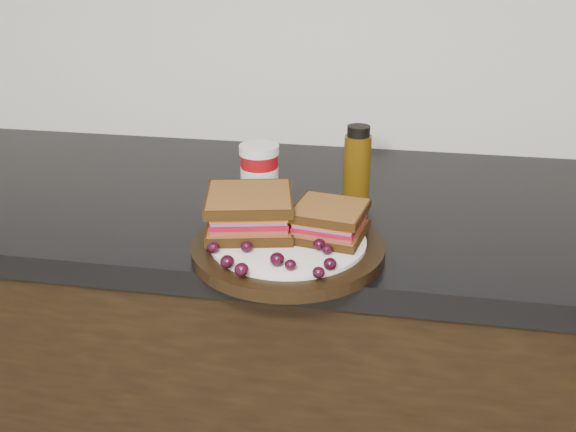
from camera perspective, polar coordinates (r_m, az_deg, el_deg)
name	(u,v)px	position (r m, az deg, el deg)	size (l,w,h in m)	color
base_cabinets	(182,392)	(1.44, -9.36, -15.22)	(3.96, 0.58, 0.86)	black
countertop	(166,197)	(1.21, -10.77, 1.64)	(3.98, 0.60, 0.04)	black
plate	(288,248)	(0.93, 0.00, -2.87)	(0.28, 0.28, 0.02)	black
sandwich_left	(249,212)	(0.94, -3.44, 0.37)	(0.12, 0.12, 0.06)	brown
sandwich_right	(330,221)	(0.93, 3.71, -0.45)	(0.10, 0.10, 0.05)	brown
grape_0	(213,247)	(0.89, -6.65, -2.79)	(0.02, 0.02, 0.02)	black
grape_1	(247,247)	(0.89, -3.70, -2.72)	(0.02, 0.02, 0.02)	black
grape_2	(227,262)	(0.85, -5.42, -4.06)	(0.02, 0.02, 0.02)	black
grape_3	(242,269)	(0.83, -4.15, -4.76)	(0.02, 0.02, 0.02)	black
grape_4	(277,259)	(0.85, -0.97, -3.86)	(0.02, 0.02, 0.02)	black
grape_5	(291,265)	(0.84, 0.23, -4.36)	(0.02, 0.02, 0.01)	black
grape_6	(319,273)	(0.82, 2.73, -5.04)	(0.02, 0.02, 0.02)	black
grape_7	(330,264)	(0.84, 3.76, -4.28)	(0.02, 0.02, 0.02)	black
grape_8	(327,249)	(0.88, 3.50, -2.98)	(0.02, 0.02, 0.01)	black
grape_9	(319,244)	(0.89, 2.81, -2.54)	(0.02, 0.02, 0.02)	black
grape_10	(341,234)	(0.92, 4.78, -1.57)	(0.02, 0.02, 0.02)	black
grape_11	(335,232)	(0.93, 4.17, -1.40)	(0.02, 0.02, 0.02)	black
grape_12	(335,225)	(0.95, 4.20, -0.84)	(0.02, 0.02, 0.02)	black
grape_13	(252,218)	(0.97, -3.24, -0.20)	(0.02, 0.02, 0.01)	black
grape_14	(238,225)	(0.95, -4.47, -0.81)	(0.02, 0.02, 0.02)	black
grape_15	(248,232)	(0.93, -3.59, -1.40)	(0.02, 0.02, 0.02)	black
grape_16	(251,216)	(0.98, -3.28, -0.04)	(0.02, 0.02, 0.01)	black
grape_17	(248,225)	(0.95, -3.62, -0.78)	(0.02, 0.02, 0.02)	black
grape_18	(223,230)	(0.93, -5.78, -1.28)	(0.02, 0.02, 0.02)	black
condiment_jar	(259,173)	(1.10, -2.55, 3.82)	(0.07, 0.07, 0.10)	maroon
oil_bottle	(357,163)	(1.12, 6.17, 4.75)	(0.05, 0.05, 0.13)	#4B3207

